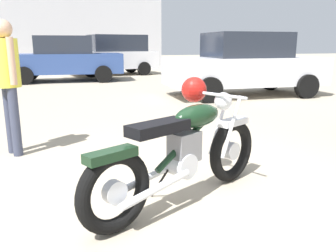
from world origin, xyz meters
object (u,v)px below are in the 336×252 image
Objects in this scene: white_estate_far at (245,65)px; vintage_motorcycle at (185,147)px; blue_hatchback_right at (114,54)px; bystander at (7,74)px; silver_sedan_mid at (65,59)px.

vintage_motorcycle is at bearing -122.10° from white_estate_far.
vintage_motorcycle is 0.47× the size of blue_hatchback_right.
vintage_motorcycle is at bearing 74.39° from blue_hatchback_right.
bystander is 0.40× the size of blue_hatchback_right.
bystander reaches higher than vintage_motorcycle.
white_estate_far is at bearing 8.80° from bystander.
white_estate_far is (3.86, 5.53, 0.34)m from vintage_motorcycle.
white_estate_far is 7.03m from silver_sedan_mid.
white_estate_far is 1.04× the size of blue_hatchback_right.
bystander is at bearing 65.49° from blue_hatchback_right.
bystander is 9.10m from silver_sedan_mid.
vintage_motorcycle is at bearing -82.69° from silver_sedan_mid.
blue_hatchback_right is at bearing 57.31° from vintage_motorcycle.
blue_hatchback_right is (2.22, 2.16, 0.08)m from silver_sedan_mid.
white_estate_far reaches higher than vintage_motorcycle.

